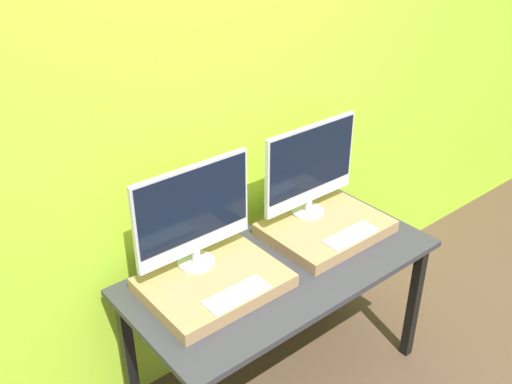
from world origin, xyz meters
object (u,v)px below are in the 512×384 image
Objects in this scene: monitor_right at (310,167)px; keyboard_left at (237,294)px; keyboard_right at (351,235)px; monitor_left at (194,213)px.

keyboard_left is at bearing -157.01° from monitor_right.
monitor_left is at bearing 157.01° from keyboard_right.
monitor_left is 1.97× the size of keyboard_left.
monitor_left is 0.81m from keyboard_right.
monitor_right is (0.70, 0.00, 0.00)m from monitor_left.
keyboard_right is at bearing 0.00° from keyboard_left.
keyboard_left is 0.81m from monitor_right.
monitor_left is 0.70m from monitor_right.
keyboard_right is (0.00, -0.30, -0.26)m from monitor_right.
monitor_right is at bearing 90.00° from keyboard_right.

